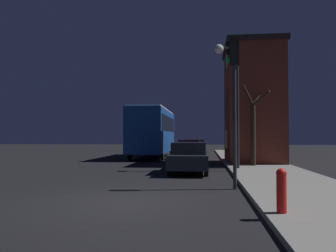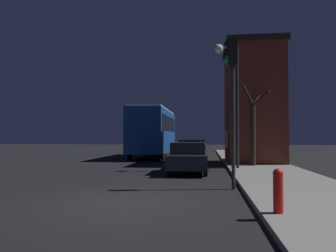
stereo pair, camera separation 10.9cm
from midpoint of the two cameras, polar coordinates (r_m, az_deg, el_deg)
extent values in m
plane|color=black|center=(8.79, -8.41, -12.90)|extent=(120.00, 120.00, 0.00)
cube|color=slate|center=(8.99, 25.74, -12.05)|extent=(3.52, 60.00, 0.14)
cube|color=brown|center=(21.27, 14.35, 3.43)|extent=(3.22, 4.79, 6.97)
cube|color=black|center=(21.90, 14.27, 12.94)|extent=(3.46, 5.03, 0.30)
cube|color=#F2D172|center=(20.46, 10.08, -2.24)|extent=(0.03, 0.70, 1.10)
cube|color=#F2D172|center=(21.58, 9.89, -2.22)|extent=(0.03, 0.70, 1.10)
cube|color=#F2D172|center=(21.02, 10.01, 11.44)|extent=(0.03, 0.70, 1.10)
cube|color=black|center=(22.11, 9.82, 10.77)|extent=(0.03, 0.70, 1.10)
cylinder|color=#28282B|center=(16.55, 11.85, 3.36)|extent=(0.14, 0.14, 6.09)
cylinder|color=#28282B|center=(17.04, 10.24, 13.27)|extent=(0.90, 0.09, 0.09)
sphere|color=white|center=(17.00, 8.68, 13.12)|extent=(0.46, 0.46, 0.46)
cylinder|color=#28282B|center=(10.73, 11.25, -0.19)|extent=(0.12, 0.12, 3.98)
cube|color=black|center=(11.07, 11.17, 12.54)|extent=(0.30, 0.24, 0.90)
sphere|color=black|center=(11.13, 10.21, 13.90)|extent=(0.20, 0.20, 0.20)
sphere|color=black|center=(11.06, 10.22, 12.56)|extent=(0.20, 0.20, 0.20)
sphere|color=green|center=(11.00, 10.22, 11.19)|extent=(0.20, 0.20, 0.20)
cylinder|color=#2D2319|center=(18.19, 14.44, -1.53)|extent=(0.26, 0.26, 3.27)
cylinder|color=#2D2319|center=(18.55, 15.10, 4.57)|extent=(0.63, 0.52, 0.74)
cylinder|color=#2D2319|center=(18.14, 13.59, 5.28)|extent=(0.71, 0.46, 1.10)
cylinder|color=#2D2319|center=(18.09, 15.75, 4.70)|extent=(0.90, 0.69, 0.74)
cube|color=#194793|center=(26.51, -2.76, -0.94)|extent=(2.56, 9.50, 3.26)
cube|color=black|center=(26.52, -2.76, 0.33)|extent=(2.58, 8.74, 1.17)
cube|color=#B2B2B2|center=(26.59, -2.75, 2.71)|extent=(2.43, 9.02, 0.12)
cylinder|color=black|center=(29.43, 0.48, -4.20)|extent=(0.18, 0.96, 0.96)
cylinder|color=black|center=(29.77, -4.09, -4.17)|extent=(0.18, 0.96, 0.96)
cylinder|color=black|center=(23.31, -1.07, -4.82)|extent=(0.18, 0.96, 0.96)
cylinder|color=black|center=(23.73, -6.79, -4.75)|extent=(0.18, 0.96, 0.96)
cube|color=black|center=(15.60, 3.57, -5.89)|extent=(1.72, 4.62, 0.62)
cube|color=black|center=(15.34, 3.53, -3.83)|extent=(1.51, 2.40, 0.52)
cylinder|color=black|center=(17.10, 6.42, -6.56)|extent=(0.18, 0.56, 0.56)
cylinder|color=black|center=(17.16, 1.23, -6.55)|extent=(0.18, 0.56, 0.56)
cylinder|color=black|center=(14.11, 6.43, -7.56)|extent=(0.18, 0.56, 0.56)
cylinder|color=black|center=(14.19, 0.15, -7.54)|extent=(0.18, 0.56, 0.56)
cube|color=#B21E19|center=(24.76, 3.66, -4.26)|extent=(1.73, 4.41, 0.69)
cube|color=black|center=(24.52, 3.63, -2.93)|extent=(1.52, 2.29, 0.47)
cylinder|color=black|center=(26.18, 5.51, -4.88)|extent=(0.18, 0.60, 0.60)
cylinder|color=black|center=(26.25, 2.11, -4.88)|extent=(0.18, 0.60, 0.60)
cylinder|color=black|center=(23.32, 5.40, -5.26)|extent=(0.18, 0.60, 0.60)
cylinder|color=black|center=(23.40, 1.59, -5.26)|extent=(0.18, 0.60, 0.60)
cube|color=olive|center=(33.19, 4.82, -3.71)|extent=(1.86, 4.60, 0.64)
cube|color=black|center=(32.95, 4.81, -2.73)|extent=(1.64, 2.39, 0.49)
cylinder|color=black|center=(34.69, 6.28, -4.15)|extent=(0.18, 0.57, 0.57)
cylinder|color=black|center=(34.73, 3.50, -4.16)|extent=(0.18, 0.57, 0.57)
cylinder|color=black|center=(31.70, 6.28, -4.37)|extent=(0.18, 0.57, 0.57)
cylinder|color=black|center=(31.75, 3.23, -4.38)|extent=(0.18, 0.57, 0.57)
cylinder|color=red|center=(7.16, 18.75, -11.21)|extent=(0.20, 0.20, 0.75)
sphere|color=red|center=(7.10, 18.71, -7.82)|extent=(0.21, 0.21, 0.21)
camera|label=1|loc=(0.05, -90.16, 0.01)|focal=35.00mm
camera|label=2|loc=(0.05, 89.84, -0.01)|focal=35.00mm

